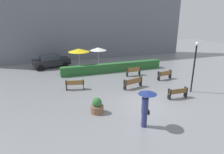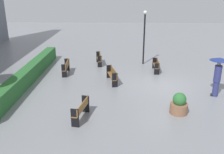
{
  "view_description": "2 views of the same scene",
  "coord_description": "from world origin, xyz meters",
  "px_view_note": "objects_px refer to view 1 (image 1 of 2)",
  "views": [
    {
      "loc": [
        -6.41,
        -11.42,
        6.19
      ],
      "look_at": [
        -1.05,
        4.11,
        0.86
      ],
      "focal_mm": 31.47,
      "sensor_mm": 36.0,
      "label": 1
    },
    {
      "loc": [
        -14.44,
        2.66,
        5.66
      ],
      "look_at": [
        -1.43,
        3.03,
        1.04
      ],
      "focal_mm": 40.22,
      "sensor_mm": 36.0,
      "label": 2
    }
  ],
  "objects_px": {
    "lamp_post": "(195,62)",
    "pedestrian_with_umbrella": "(146,104)",
    "bench_near_right": "(178,92)",
    "patio_umbrella_yellow": "(79,50)",
    "patio_umbrella_white": "(98,49)",
    "bench_far_right": "(165,74)",
    "bench_mid_center": "(133,82)",
    "bench_far_left": "(75,84)",
    "bench_back_row": "(134,71)",
    "parked_car": "(51,61)",
    "planter_pot": "(97,106)"
  },
  "relations": [
    {
      "from": "lamp_post",
      "to": "pedestrian_with_umbrella",
      "type": "bearing_deg",
      "value": -150.64
    },
    {
      "from": "bench_near_right",
      "to": "patio_umbrella_yellow",
      "type": "height_order",
      "value": "patio_umbrella_yellow"
    },
    {
      "from": "pedestrian_with_umbrella",
      "to": "patio_umbrella_white",
      "type": "xyz_separation_m",
      "value": [
        1.01,
        13.7,
        0.75
      ]
    },
    {
      "from": "patio_umbrella_white",
      "to": "bench_far_right",
      "type": "bearing_deg",
      "value": -54.6
    },
    {
      "from": "bench_mid_center",
      "to": "bench_far_left",
      "type": "bearing_deg",
      "value": 165.09
    },
    {
      "from": "bench_far_left",
      "to": "bench_far_right",
      "type": "distance_m",
      "value": 8.74
    },
    {
      "from": "lamp_post",
      "to": "patio_umbrella_yellow",
      "type": "bearing_deg",
      "value": 130.11
    },
    {
      "from": "bench_back_row",
      "to": "parked_car",
      "type": "distance_m",
      "value": 10.09
    },
    {
      "from": "bench_back_row",
      "to": "bench_far_right",
      "type": "xyz_separation_m",
      "value": [
        2.36,
        -2.14,
        -0.02
      ]
    },
    {
      "from": "bench_mid_center",
      "to": "planter_pot",
      "type": "xyz_separation_m",
      "value": [
        -4.1,
        -3.28,
        -0.08
      ]
    },
    {
      "from": "parked_car",
      "to": "pedestrian_with_umbrella",
      "type": "bearing_deg",
      "value": -73.89
    },
    {
      "from": "planter_pot",
      "to": "parked_car",
      "type": "height_order",
      "value": "parked_car"
    },
    {
      "from": "bench_far_left",
      "to": "patio_umbrella_yellow",
      "type": "distance_m",
      "value": 5.93
    },
    {
      "from": "lamp_post",
      "to": "patio_umbrella_yellow",
      "type": "distance_m",
      "value": 11.83
    },
    {
      "from": "patio_umbrella_yellow",
      "to": "parked_car",
      "type": "xyz_separation_m",
      "value": [
        -2.92,
        2.78,
        -1.56
      ]
    },
    {
      "from": "bench_mid_center",
      "to": "bench_back_row",
      "type": "bearing_deg",
      "value": 64.54
    },
    {
      "from": "pedestrian_with_umbrella",
      "to": "planter_pot",
      "type": "relative_size",
      "value": 2.09
    },
    {
      "from": "bench_near_right",
      "to": "lamp_post",
      "type": "distance_m",
      "value": 2.88
    },
    {
      "from": "bench_far_left",
      "to": "planter_pot",
      "type": "relative_size",
      "value": 1.51
    },
    {
      "from": "bench_near_right",
      "to": "planter_pot",
      "type": "bearing_deg",
      "value": -178.3
    },
    {
      "from": "bench_mid_center",
      "to": "patio_umbrella_yellow",
      "type": "bearing_deg",
      "value": 117.05
    },
    {
      "from": "bench_near_right",
      "to": "bench_mid_center",
      "type": "bearing_deg",
      "value": 126.56
    },
    {
      "from": "patio_umbrella_yellow",
      "to": "patio_umbrella_white",
      "type": "distance_m",
      "value": 2.79
    },
    {
      "from": "bench_back_row",
      "to": "patio_umbrella_white",
      "type": "bearing_deg",
      "value": 117.95
    },
    {
      "from": "lamp_post",
      "to": "parked_car",
      "type": "xyz_separation_m",
      "value": [
        -10.54,
        11.83,
        -1.69
      ]
    },
    {
      "from": "bench_far_right",
      "to": "parked_car",
      "type": "height_order",
      "value": "parked_car"
    },
    {
      "from": "bench_back_row",
      "to": "patio_umbrella_yellow",
      "type": "relative_size",
      "value": 0.62
    },
    {
      "from": "bench_mid_center",
      "to": "bench_far_right",
      "type": "distance_m",
      "value": 4.07
    },
    {
      "from": "bench_far_right",
      "to": "pedestrian_with_umbrella",
      "type": "relative_size",
      "value": 0.73
    },
    {
      "from": "bench_near_right",
      "to": "patio_umbrella_yellow",
      "type": "bearing_deg",
      "value": 120.25
    },
    {
      "from": "patio_umbrella_white",
      "to": "parked_car",
      "type": "bearing_deg",
      "value": 163.84
    },
    {
      "from": "patio_umbrella_yellow",
      "to": "bench_far_right",
      "type": "bearing_deg",
      "value": -37.37
    },
    {
      "from": "bench_back_row",
      "to": "patio_umbrella_white",
      "type": "xyz_separation_m",
      "value": [
        -2.48,
        4.68,
        1.64
      ]
    },
    {
      "from": "bench_back_row",
      "to": "patio_umbrella_white",
      "type": "height_order",
      "value": "patio_umbrella_white"
    },
    {
      "from": "pedestrian_with_umbrella",
      "to": "lamp_post",
      "type": "bearing_deg",
      "value": 29.36
    },
    {
      "from": "planter_pot",
      "to": "patio_umbrella_white",
      "type": "height_order",
      "value": "patio_umbrella_white"
    },
    {
      "from": "bench_near_right",
      "to": "parked_car",
      "type": "relative_size",
      "value": 0.35
    },
    {
      "from": "bench_back_row",
      "to": "lamp_post",
      "type": "height_order",
      "value": "lamp_post"
    },
    {
      "from": "bench_far_right",
      "to": "patio_umbrella_white",
      "type": "xyz_separation_m",
      "value": [
        -4.85,
        6.82,
        1.66
      ]
    },
    {
      "from": "planter_pot",
      "to": "patio_umbrella_yellow",
      "type": "bearing_deg",
      "value": 86.22
    },
    {
      "from": "patio_umbrella_white",
      "to": "planter_pot",
      "type": "bearing_deg",
      "value": -105.76
    },
    {
      "from": "patio_umbrella_yellow",
      "to": "parked_car",
      "type": "relative_size",
      "value": 0.57
    },
    {
      "from": "bench_far_right",
      "to": "pedestrian_with_umbrella",
      "type": "distance_m",
      "value": 9.09
    },
    {
      "from": "bench_far_right",
      "to": "parked_car",
      "type": "relative_size",
      "value": 0.35
    },
    {
      "from": "bench_far_left",
      "to": "parked_car",
      "type": "distance_m",
      "value": 8.38
    },
    {
      "from": "bench_near_right",
      "to": "parked_car",
      "type": "height_order",
      "value": "parked_car"
    },
    {
      "from": "bench_far_left",
      "to": "planter_pot",
      "type": "height_order",
      "value": "planter_pot"
    },
    {
      "from": "pedestrian_with_umbrella",
      "to": "patio_umbrella_yellow",
      "type": "distance_m",
      "value": 12.62
    },
    {
      "from": "pedestrian_with_umbrella",
      "to": "bench_far_left",
      "type": "bearing_deg",
      "value": 112.2
    },
    {
      "from": "bench_back_row",
      "to": "patio_umbrella_yellow",
      "type": "height_order",
      "value": "patio_umbrella_yellow"
    }
  ]
}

